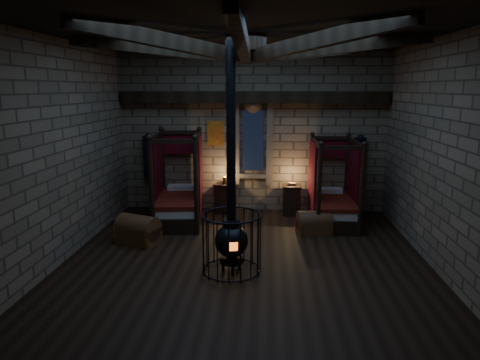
# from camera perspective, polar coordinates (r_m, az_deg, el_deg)

# --- Properties ---
(room) EXTENTS (7.02, 7.02, 4.29)m
(room) POSITION_cam_1_polar(r_m,az_deg,el_deg) (8.01, 0.89, 15.47)
(room) COLOR black
(room) RESTS_ON ground
(bed_left) EXTENTS (1.33, 2.20, 2.19)m
(bed_left) POSITION_cam_1_polar(r_m,az_deg,el_deg) (10.83, -8.13, -2.62)
(bed_left) COLOR black
(bed_left) RESTS_ON ground
(bed_right) EXTENTS (1.05, 1.97, 2.06)m
(bed_right) POSITION_cam_1_polar(r_m,az_deg,el_deg) (10.85, 12.23, -2.93)
(bed_right) COLOR black
(bed_right) RESTS_ON ground
(trunk_left) EXTENTS (1.01, 0.84, 0.64)m
(trunk_left) POSITION_cam_1_polar(r_m,az_deg,el_deg) (9.50, -13.43, -6.59)
(trunk_left) COLOR brown
(trunk_left) RESTS_ON ground
(trunk_right) EXTENTS (0.83, 0.61, 0.56)m
(trunk_right) POSITION_cam_1_polar(r_m,az_deg,el_deg) (9.97, 9.86, -5.74)
(trunk_right) COLOR brown
(trunk_right) RESTS_ON ground
(nightstand_left) EXTENTS (0.58, 0.56, 0.98)m
(nightstand_left) POSITION_cam_1_polar(r_m,az_deg,el_deg) (11.43, -2.06, -2.37)
(nightstand_left) COLOR black
(nightstand_left) RESTS_ON ground
(nightstand_right) EXTENTS (0.50, 0.48, 0.86)m
(nightstand_right) POSITION_cam_1_polar(r_m,az_deg,el_deg) (11.35, 6.88, -2.61)
(nightstand_right) COLOR black
(nightstand_right) RESTS_ON ground
(stove) EXTENTS (1.07, 1.07, 4.05)m
(stove) POSITION_cam_1_polar(r_m,az_deg,el_deg) (7.74, -1.15, -7.75)
(stove) COLOR black
(stove) RESTS_ON ground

